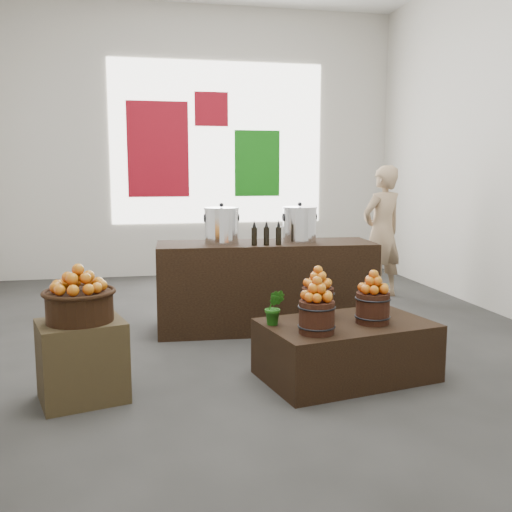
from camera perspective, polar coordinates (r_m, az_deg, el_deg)
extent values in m
plane|color=#373634|center=(5.52, -1.83, -8.09)|extent=(7.00, 7.00, 0.00)
cube|color=beige|center=(8.78, -5.80, 11.17)|extent=(6.00, 0.04, 4.00)
cube|color=white|center=(8.79, -3.80, 11.19)|extent=(3.20, 0.02, 2.40)
cube|color=maroon|center=(8.70, -9.77, 10.46)|extent=(0.90, 0.04, 1.40)
cube|color=#137011|center=(8.87, 0.12, 9.24)|extent=(0.70, 0.04, 1.00)
cube|color=maroon|center=(8.81, -4.49, 14.44)|extent=(0.50, 0.04, 0.50)
cube|color=#4B3D23|center=(4.17, -16.99, -9.98)|extent=(0.66, 0.59, 0.56)
cylinder|color=black|center=(4.06, -17.22, -4.86)|extent=(0.45, 0.45, 0.20)
cube|color=black|center=(4.48, 8.99, -9.24)|extent=(1.39, 1.01, 0.44)
cylinder|color=black|center=(4.07, 6.08, -6.10)|extent=(0.25, 0.25, 0.23)
cylinder|color=black|center=(4.40, 11.59, -5.11)|extent=(0.25, 0.25, 0.23)
cylinder|color=black|center=(4.52, 6.17, -4.62)|extent=(0.25, 0.25, 0.23)
imported|color=#1A5512|center=(4.77, 11.70, -3.99)|extent=(0.25, 0.22, 0.25)
imported|color=#1A5512|center=(4.25, 1.86, -5.14)|extent=(0.18, 0.17, 0.27)
cube|color=black|center=(5.72, 0.98, -3.00)|extent=(2.18, 0.80, 0.88)
cylinder|color=silver|center=(5.58, -3.46, 2.97)|extent=(0.33, 0.33, 0.33)
cylinder|color=silver|center=(5.70, 4.38, 3.07)|extent=(0.33, 0.33, 0.33)
imported|color=tan|center=(7.29, 12.49, 2.35)|extent=(0.70, 0.59, 1.65)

